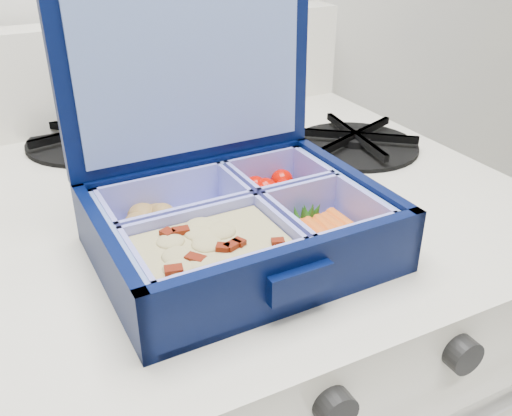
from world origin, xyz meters
TOP-DOWN VIEW (x-y plane):
  - bento_box at (0.33, 1.53)m, footprint 0.26×0.20m
  - burner_grate at (0.58, 1.70)m, footprint 0.22×0.22m
  - burner_grate_rear at (0.27, 1.87)m, footprint 0.20×0.20m
  - fork at (0.40, 1.70)m, footprint 0.11×0.18m

SIDE VIEW (x-z plane):
  - fork at x=0.40m, z-range 0.91..0.92m
  - burner_grate_rear at x=0.27m, z-range 0.91..0.93m
  - burner_grate at x=0.58m, z-range 0.91..0.94m
  - bento_box at x=0.33m, z-range 0.91..0.97m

